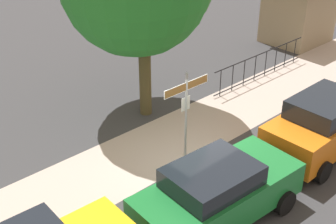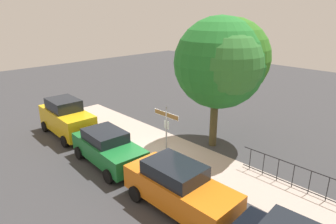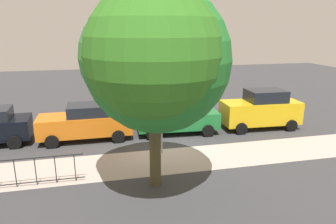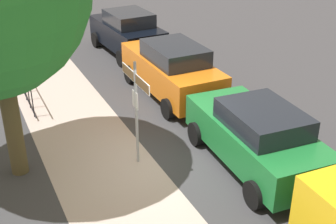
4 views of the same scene
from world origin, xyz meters
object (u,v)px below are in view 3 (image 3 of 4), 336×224
(street_sign, at_px, (162,113))
(car_yellow, at_px, (261,109))
(car_orange, at_px, (86,122))
(shade_tree, at_px, (152,57))
(car_green, at_px, (178,117))

(street_sign, bearing_deg, car_yellow, -159.41)
(car_yellow, xyz_separation_m, car_orange, (9.50, -0.26, -0.15))
(car_yellow, bearing_deg, shade_tree, 39.89)
(shade_tree, xyz_separation_m, car_orange, (2.37, -5.75, -3.69))
(car_yellow, bearing_deg, street_sign, 22.86)
(shade_tree, bearing_deg, car_yellow, -142.38)
(shade_tree, distance_m, car_green, 7.25)
(shade_tree, distance_m, car_yellow, 9.67)
(street_sign, xyz_separation_m, shade_tree, (0.97, 3.18, 2.75))
(street_sign, height_order, shade_tree, shade_tree)
(shade_tree, xyz_separation_m, car_green, (-2.40, -5.71, -3.76))
(shade_tree, height_order, car_orange, shade_tree)
(street_sign, xyz_separation_m, car_green, (-1.43, -2.54, -1.00))
(car_yellow, xyz_separation_m, car_green, (4.73, -0.22, -0.22))
(shade_tree, relative_size, car_orange, 1.51)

